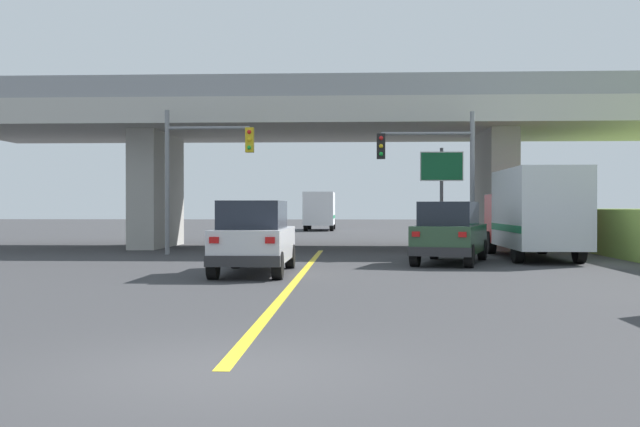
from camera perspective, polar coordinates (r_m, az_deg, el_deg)
name	(u,v)px	position (r m, az deg, el deg)	size (l,w,h in m)	color
ground	(324,247)	(35.68, 0.27, -2.49)	(160.00, 160.00, 0.00)	#353538
overpass_bridge	(324,133)	(35.80, 0.27, 5.90)	(33.02, 9.62, 7.17)	#B7B5AD
lane_divider_stripe	(300,276)	(20.91, -1.48, -4.59)	(0.20, 24.26, 0.01)	yellow
suv_lead	(254,237)	(21.58, -4.84, -1.74)	(1.92, 4.83, 2.02)	silver
suv_crossing	(450,233)	(25.80, 9.51, -1.38)	(3.06, 5.08, 2.02)	#2D4C33
box_truck	(534,212)	(28.63, 15.44, 0.09)	(2.33, 7.49, 3.17)	red
traffic_signal_nearside	(439,165)	(29.71, 8.70, 3.53)	(3.69, 0.36, 5.45)	slate
traffic_signal_farside	(197,162)	(30.67, -9.03, 3.73)	(3.49, 0.36, 5.63)	slate
highway_sign	(442,175)	(32.57, 8.91, 2.81)	(1.78, 0.17, 4.30)	#56595E
semi_truck_distant	(320,210)	(61.68, -0.01, 0.24)	(2.33, 6.98, 3.01)	navy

